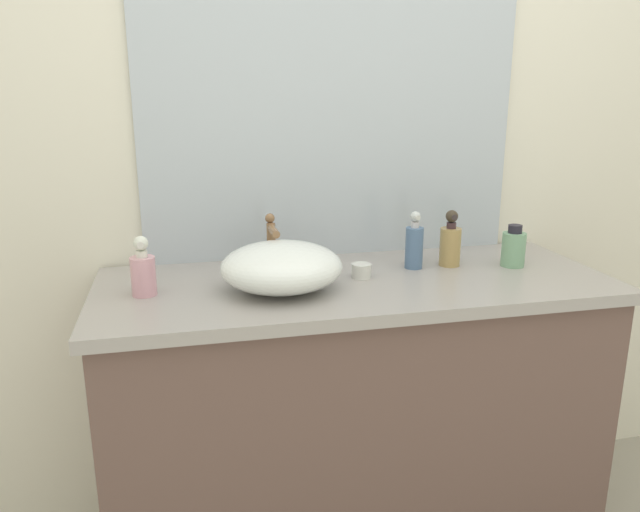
# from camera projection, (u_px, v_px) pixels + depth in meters

# --- Properties ---
(bathroom_wall_rear) EXTENTS (6.00, 0.06, 2.60)m
(bathroom_wall_rear) POSITION_uv_depth(u_px,v_px,m) (341.00, 112.00, 1.89)
(bathroom_wall_rear) COLOR silver
(bathroom_wall_rear) RESTS_ON ground
(vanity_counter) EXTENTS (1.43, 0.57, 0.85)m
(vanity_counter) POSITION_uv_depth(u_px,v_px,m) (354.00, 415.00, 1.81)
(vanity_counter) COLOR brown
(vanity_counter) RESTS_ON ground
(wall_mirror_panel) EXTENTS (1.17, 0.01, 0.96)m
(wall_mirror_panel) POSITION_uv_depth(u_px,v_px,m) (333.00, 101.00, 1.84)
(wall_mirror_panel) COLOR #B2BCC6
(wall_mirror_panel) RESTS_ON vanity_counter
(sink_basin) EXTENTS (0.32, 0.30, 0.13)m
(sink_basin) POSITION_uv_depth(u_px,v_px,m) (282.00, 267.00, 1.60)
(sink_basin) COLOR white
(sink_basin) RESTS_ON vanity_counter
(faucet) EXTENTS (0.03, 0.13, 0.17)m
(faucet) POSITION_uv_depth(u_px,v_px,m) (272.00, 239.00, 1.74)
(faucet) COLOR brown
(faucet) RESTS_ON vanity_counter
(soap_dispenser) EXTENTS (0.05, 0.05, 0.17)m
(soap_dispenser) POSITION_uv_depth(u_px,v_px,m) (414.00, 245.00, 1.79)
(soap_dispenser) COLOR slate
(soap_dispenser) RESTS_ON vanity_counter
(lotion_bottle) EXTENTS (0.07, 0.07, 0.13)m
(lotion_bottle) POSITION_uv_depth(u_px,v_px,m) (514.00, 248.00, 1.82)
(lotion_bottle) COLOR #78A77F
(lotion_bottle) RESTS_ON vanity_counter
(perfume_bottle) EXTENTS (0.06, 0.06, 0.17)m
(perfume_bottle) POSITION_uv_depth(u_px,v_px,m) (450.00, 243.00, 1.82)
(perfume_bottle) COLOR #AA8A50
(perfume_bottle) RESTS_ON vanity_counter
(spray_can) EXTENTS (0.06, 0.06, 0.16)m
(spray_can) POSITION_uv_depth(u_px,v_px,m) (143.00, 272.00, 1.56)
(spray_can) COLOR #D799A7
(spray_can) RESTS_ON vanity_counter
(candle_jar) EXTENTS (0.06, 0.06, 0.04)m
(candle_jar) POSITION_uv_depth(u_px,v_px,m) (361.00, 271.00, 1.71)
(candle_jar) COLOR silver
(candle_jar) RESTS_ON vanity_counter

